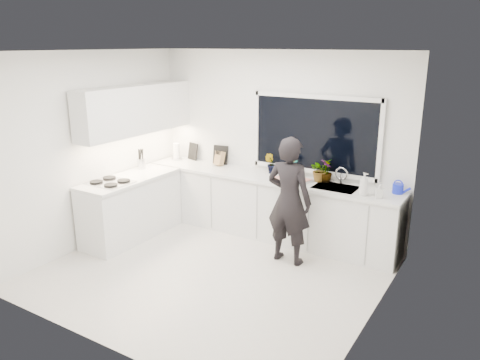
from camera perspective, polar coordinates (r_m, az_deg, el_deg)
The scene contains 25 objects.
floor at distance 6.03m, azimuth -3.53°, elevation -11.31°, with size 4.00×3.50×0.02m, color beige.
wall_back at distance 7.00m, azimuth 4.58°, elevation 4.47°, with size 4.00×0.02×2.70m, color white.
wall_left at distance 6.86m, azimuth -17.66°, elevation 3.50°, with size 0.02×3.50×2.70m, color white.
wall_right at distance 4.71m, azimuth 16.67°, elevation -2.12°, with size 0.02×3.50×2.70m, color white.
ceiling at distance 5.34m, azimuth -4.05°, elevation 15.51°, with size 4.00×3.50×0.02m, color white.
window at distance 6.68m, azimuth 9.08°, elevation 5.50°, with size 1.80×0.02×1.00m, color black.
base_cabinets_back at distance 6.98m, azimuth 3.25°, elevation -3.30°, with size 3.92×0.58×0.88m, color white.
base_cabinets_left at distance 7.09m, azimuth -13.09°, elevation -3.40°, with size 0.58×1.60×0.88m, color white.
countertop_back at distance 6.83m, azimuth 3.27°, elevation 0.31°, with size 3.94×0.62×0.04m, color silver.
countertop_left at distance 6.95m, azimuth -13.34°, elevation 0.17°, with size 0.62×1.60×0.04m, color silver.
upper_cabinets at distance 7.09m, azimuth -12.55°, elevation 8.39°, with size 0.34×2.10×0.70m, color white.
sink at distance 6.44m, azimuth 11.56°, elevation -1.29°, with size 0.58×0.42×0.14m, color silver.
faucet at distance 6.58m, azimuth 12.24°, elevation 0.50°, with size 0.03×0.03×0.22m, color silver.
stovetop at distance 6.73m, azimuth -15.56°, elevation -0.22°, with size 0.56×0.48×0.03m, color black.
person at distance 6.03m, azimuth 5.99°, elevation -2.54°, with size 0.61×0.40×1.68m, color black.
pizza_tray at distance 6.62m, azimuth 6.41°, elevation 0.03°, with size 0.49×0.37×0.03m, color silver.
pizza at distance 6.62m, azimuth 6.42°, elevation 0.17°, with size 0.45×0.32×0.01m, color red.
watering_can at distance 6.35m, azimuth 18.69°, elevation -0.99°, with size 0.14×0.14×0.13m, color #1625D0.
paper_towel_roll at distance 7.84m, azimuth -7.74°, elevation 3.42°, with size 0.11×0.11×0.26m, color white.
knife_block at distance 7.39m, azimuth -2.52°, elevation 2.60°, with size 0.13×0.10×0.22m, color #946D45.
utensil_crock at distance 7.36m, azimuth -11.94°, elevation 1.96°, with size 0.13×0.13×0.16m, color silver.
picture_frame_large at distance 7.80m, azimuth -5.77°, elevation 3.50°, with size 0.22×0.02×0.28m, color black.
picture_frame_small at distance 7.48m, azimuth -2.39°, elevation 3.09°, with size 0.25×0.02×0.30m, color black.
herb_plants at distance 6.67m, azimuth 8.68°, elevation 1.35°, with size 1.08×0.39×0.33m.
soap_bottles at distance 6.11m, azimuth 15.31°, elevation -0.69°, with size 0.33×0.15×0.30m.
Camera 1 is at (3.10, -4.35, 2.79)m, focal length 35.00 mm.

